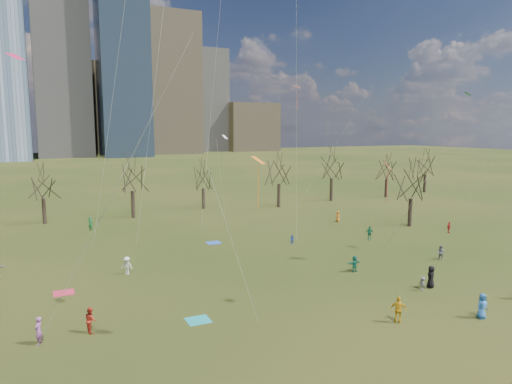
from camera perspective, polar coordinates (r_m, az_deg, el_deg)
name	(u,v)px	position (r m, az deg, el deg)	size (l,w,h in m)	color
ground	(322,302)	(36.41, 8.31, -13.39)	(500.00, 500.00, 0.00)	black
downtown_skyline	(74,74)	(240.76, -21.81, 13.54)	(212.50, 78.00, 118.00)	slate
bare_tree_row	(183,177)	(68.41, -9.12, 1.90)	(113.04, 29.80, 9.50)	black
blanket_teal	(198,320)	(33.06, -7.25, -15.62)	(1.60, 1.50, 0.03)	teal
blanket_navy	(214,243)	(53.58, -5.32, -6.33)	(1.60, 1.50, 0.03)	#264FB5
blanket_crimson	(64,293)	(40.84, -22.89, -11.53)	(1.60, 1.50, 0.03)	#BD253E
person_0	(482,306)	(36.42, 26.42, -12.64)	(0.88, 0.57, 1.80)	#2A67B8
person_2	(91,320)	(32.62, -19.96, -14.79)	(0.83, 0.64, 1.70)	#B02719
person_3	(422,284)	(40.45, 20.09, -10.71)	(0.77, 0.44, 1.18)	slate
person_4	(399,310)	(33.56, 17.40, -13.86)	(1.09, 0.46, 1.87)	gold
person_5	(354,264)	(43.66, 12.21, -8.77)	(1.44, 0.46, 1.55)	#197359
person_6	(431,277)	(41.32, 21.03, -9.87)	(0.91, 0.59, 1.86)	black
person_7	(39,331)	(32.15, -25.54, -15.38)	(0.64, 0.42, 1.76)	#954A94
person_8	(292,240)	(52.76, 4.54, -5.96)	(0.53, 0.41, 1.09)	#294DB5
person_9	(127,266)	(43.62, -15.84, -8.85)	(1.06, 0.61, 1.64)	silver
person_10	(449,227)	(63.12, 22.96, -4.09)	(0.85, 0.35, 1.45)	#A21717
person_12	(338,216)	(66.11, 10.19, -3.02)	(0.75, 0.49, 1.53)	orange
person_13	(90,224)	(63.29, -19.99, -3.73)	(0.66, 0.44, 1.82)	#176B32
person_14	(441,253)	(50.03, 22.11, -7.04)	(0.74, 0.58, 1.52)	slate
person_16	(369,233)	(56.08, 13.98, -5.02)	(0.99, 0.41, 1.69)	#19724C
kites_airborne	(264,123)	(44.90, 1.01, 8.65)	(50.84, 41.49, 36.90)	orange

